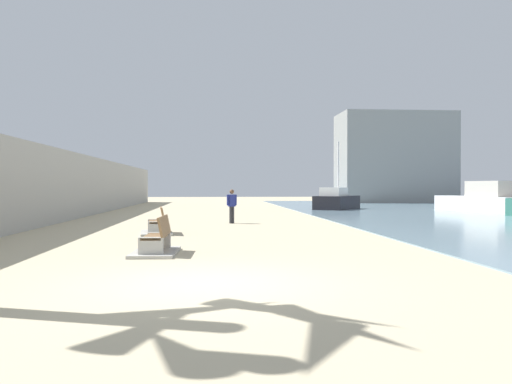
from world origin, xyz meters
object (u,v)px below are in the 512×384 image
at_px(bench_far, 157,227).
at_px(boat_distant, 479,200).
at_px(bench_near, 156,245).
at_px(boat_mid_bay, 511,198).
at_px(person_walking, 232,204).
at_px(boat_outer, 337,201).

xyz_separation_m(bench_far, boat_distant, (20.16, 14.89, 0.57)).
bearing_deg(bench_far, bench_near, -84.18).
distance_m(boat_distant, boat_mid_bay, 14.44).
relative_size(bench_far, person_walking, 1.38).
xyz_separation_m(person_walking, boat_mid_bay, (26.24, 20.96, -0.20)).
distance_m(person_walking, boat_mid_bay, 33.58).
xyz_separation_m(boat_distant, boat_outer, (-8.86, 4.25, -0.12)).
relative_size(bench_far, boat_distant, 0.28).
xyz_separation_m(bench_near, boat_outer, (10.71, 24.94, 0.45)).
bearing_deg(boat_distant, bench_far, -143.54).
distance_m(bench_near, boat_mid_bay, 42.88).
bearing_deg(boat_outer, boat_distant, -25.63).
relative_size(person_walking, boat_distant, 0.20).
distance_m(bench_near, boat_distant, 28.48).
relative_size(bench_far, boat_mid_bay, 0.28).
bearing_deg(person_walking, boat_outer, 59.02).
bearing_deg(boat_mid_bay, bench_near, -131.81).
distance_m(person_walking, boat_distant, 19.75).
height_order(boat_distant, boat_mid_bay, boat_distant).
bearing_deg(person_walking, bench_far, -119.45).
relative_size(person_walking, boat_mid_bay, 0.21).
height_order(person_walking, boat_outer, boat_outer).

